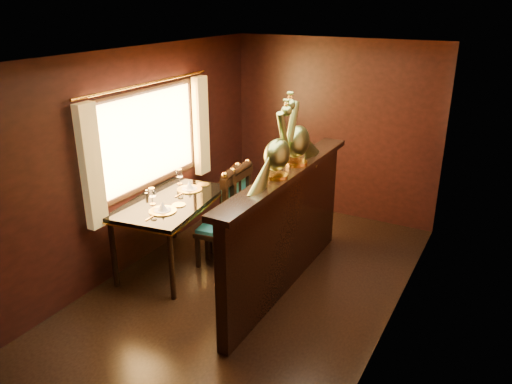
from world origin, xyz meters
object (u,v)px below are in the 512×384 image
chair_right (236,210)px  peacock_right (297,128)px  chair_left (226,215)px  peacock_left (277,141)px  dining_table (170,206)px

chair_right → peacock_right: (0.80, -0.09, 1.11)m
chair_left → peacock_left: 1.40m
dining_table → peacock_right: peacock_right is taller
chair_left → peacock_right: peacock_right is taller
dining_table → peacock_left: (1.38, -0.05, 0.97)m
chair_right → peacock_left: size_ratio=1.67×
chair_left → chair_right: (0.01, 0.18, -0.00)m
peacock_right → chair_left: bearing=-173.5°
chair_left → peacock_right: (0.82, 0.09, 1.11)m
chair_left → dining_table: bearing=-159.0°
chair_left → chair_right: 0.18m
chair_right → chair_left: bearing=-96.6°
chair_right → peacock_left: 1.46m
dining_table → peacock_right: 1.75m
chair_left → chair_right: size_ratio=1.00×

